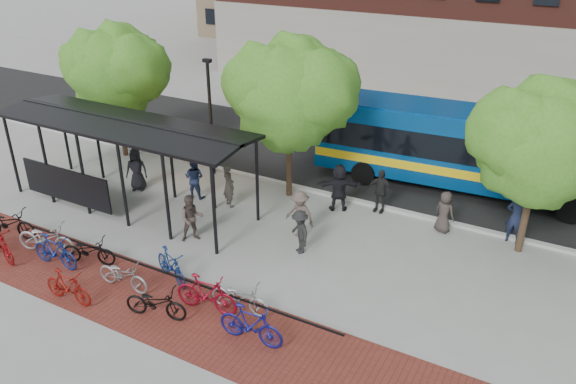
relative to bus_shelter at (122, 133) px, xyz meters
The scene contains 32 objects.
ground 8.68m from the bus_shelter, ahead, with size 160.00×160.00×0.00m, color #9E9E99.
asphalt_street 12.12m from the bus_shelter, 46.19° to the left, with size 160.00×8.00×0.01m, color black.
curb 9.74m from the bus_shelter, 28.84° to the left, with size 160.00×0.25×0.12m, color #B7B7B2.
brick_strip 8.19m from the bus_shelter, 36.40° to the right, with size 24.00×3.00×0.01m, color maroon.
bike_rack_rail 6.74m from the bus_shelter, 36.84° to the right, with size 12.00×0.05×0.95m, color black.
bus_shelter is the anchor object (origin of this frame).
tree_a 5.52m from the bus_shelter, 134.60° to the left, with size 4.90×4.00×6.18m.
tree_b 6.64m from the bus_shelter, 36.21° to the left, with size 5.15×4.20×6.47m.
tree_c 14.77m from the bus_shelter, 15.06° to the left, with size 4.66×3.80×5.92m.
lamp_post_left 4.24m from the bus_shelter, 74.47° to the left, with size 0.35×0.20×5.12m.
bus 13.84m from the bus_shelter, 34.66° to the left, with size 12.79×3.68×3.41m.
bike_0 5.10m from the bus_shelter, 116.39° to the right, with size 0.74×2.12×1.12m, color black.
bike_2 4.75m from the bus_shelter, 89.73° to the right, with size 0.74×2.13×1.12m, color #A9AAAC.
bike_3 5.22m from the bus_shelter, 77.96° to the right, with size 0.53×1.88×1.13m, color navy.
bike_4 4.96m from the bus_shelter, 65.06° to the right, with size 0.64×1.85×0.97m, color black.
bike_5 6.79m from the bus_shelter, 63.40° to the right, with size 0.49×1.75×1.05m, color maroon.
bike_6 6.30m from the bus_shelter, 49.14° to the right, with size 0.65×1.87×0.98m, color gray.
bike_7 6.34m from the bus_shelter, 34.70° to the right, with size 0.51×1.81×1.08m, color navy.
bike_8 7.89m from the bus_shelter, 41.59° to the right, with size 0.65×1.87×0.98m, color black.
bike_9 8.17m from the bus_shelter, 31.09° to the right, with size 0.56×1.97×1.18m, color maroon.
bike_10 8.71m from the bus_shelter, 25.44° to the right, with size 0.65×1.87×0.98m, color #ABABAD.
bike_11 9.97m from the bus_shelter, 28.14° to the right, with size 0.54×1.92×1.16m, color navy.
pedestrian_0 2.51m from the bus_shelter, 119.89° to the left, with size 0.88×0.58×1.81m, color black.
pedestrian_1 4.48m from the bus_shelter, 26.88° to the left, with size 0.65×0.43×1.79m, color #3E3832.
pedestrian_2 3.34m from the bus_shelter, 43.20° to the left, with size 0.84×0.65×1.72m, color #212C4F.
pedestrian_3 7.45m from the bus_shelter, ahead, with size 1.14×0.66×1.77m, color brown.
pedestrian_4 10.06m from the bus_shelter, 25.36° to the left, with size 1.03×0.43×1.75m, color black.
pedestrian_5 8.50m from the bus_shelter, 25.56° to the left, with size 1.77×0.56×1.90m, color black.
pedestrian_6 12.30m from the bus_shelter, 18.54° to the left, with size 0.77×0.50×1.59m, color #3B322F.
pedestrian_7 14.62m from the bus_shelter, 17.19° to the left, with size 0.71×0.47×1.96m, color #1A213D.
pedestrian_8 4.54m from the bus_shelter, 14.77° to the right, with size 0.84×0.66×1.74m, color #4F413A.
pedestrian_9 7.88m from the bus_shelter, ahead, with size 1.02×0.59×1.58m, color black.
Camera 1 is at (6.96, -14.94, 10.34)m, focal length 35.00 mm.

